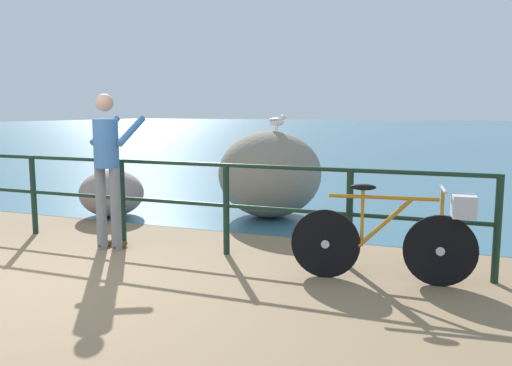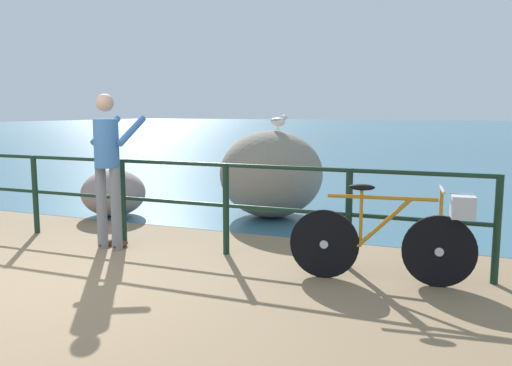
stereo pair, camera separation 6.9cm
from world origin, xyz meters
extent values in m
cube|color=#846B4C|center=(0.00, 20.00, -0.05)|extent=(120.00, 120.00, 0.10)
cube|color=#38667A|center=(0.00, 47.92, 0.00)|extent=(120.00, 90.00, 0.01)
cylinder|color=black|center=(-1.37, 1.94, 0.51)|extent=(0.07, 0.07, 1.02)
cylinder|color=black|center=(0.00, 1.94, 0.51)|extent=(0.07, 0.07, 1.02)
cylinder|color=black|center=(1.37, 1.94, 0.51)|extent=(0.07, 0.07, 1.02)
cylinder|color=black|center=(2.74, 1.94, 0.51)|extent=(0.07, 0.07, 1.02)
cylinder|color=black|center=(4.11, 1.94, 0.51)|extent=(0.07, 0.07, 1.02)
cylinder|color=black|center=(0.00, 1.94, 1.00)|extent=(8.22, 0.04, 0.04)
cylinder|color=black|center=(0.00, 1.94, 0.55)|extent=(8.22, 0.04, 0.04)
cylinder|color=black|center=(2.60, 1.52, 0.33)|extent=(0.66, 0.11, 0.66)
cylinder|color=#B7BCC6|center=(2.60, 1.52, 0.33)|extent=(0.09, 0.07, 0.08)
cylinder|color=black|center=(3.63, 1.65, 0.33)|extent=(0.66, 0.11, 0.66)
cylinder|color=#B7BCC6|center=(3.63, 1.65, 0.33)|extent=(0.09, 0.07, 0.08)
cylinder|color=#B27219|center=(3.12, 1.59, 0.80)|extent=(0.99, 0.16, 0.04)
cylinder|color=#B27219|center=(3.14, 1.59, 0.57)|extent=(0.50, 0.10, 0.50)
cylinder|color=#B27219|center=(2.94, 1.56, 0.59)|extent=(0.03, 0.03, 0.53)
ellipsoid|color=black|center=(2.94, 1.56, 0.89)|extent=(0.25, 0.13, 0.06)
cylinder|color=#B27219|center=(3.63, 1.65, 0.62)|extent=(0.03, 0.03, 0.57)
cylinder|color=#B7BCC6|center=(3.63, 1.65, 0.90)|extent=(0.09, 0.48, 0.03)
cube|color=#B7BCC6|center=(3.81, 1.67, 0.75)|extent=(0.23, 0.26, 0.20)
cylinder|color=slate|center=(-0.08, 1.64, 0.47)|extent=(0.12, 0.12, 0.95)
ellipsoid|color=#513319|center=(-0.08, 1.69, 0.04)|extent=(0.10, 0.26, 0.08)
cylinder|color=slate|center=(0.12, 1.64, 0.47)|extent=(0.12, 0.12, 0.95)
ellipsoid|color=#513319|center=(0.12, 1.70, 0.04)|extent=(0.10, 0.26, 0.08)
cylinder|color=#3F72B2|center=(0.02, 1.64, 1.23)|extent=(0.28, 0.28, 0.55)
sphere|color=tan|center=(0.02, 1.64, 1.68)|extent=(0.20, 0.20, 0.20)
cylinder|color=#3F72B2|center=(-0.16, 1.87, 1.36)|extent=(0.08, 0.52, 0.34)
cylinder|color=#3F72B2|center=(0.20, 1.88, 1.36)|extent=(0.08, 0.52, 0.34)
ellipsoid|color=gray|center=(1.10, 4.11, 0.65)|extent=(1.55, 1.54, 1.30)
ellipsoid|color=gray|center=(-1.15, 3.27, 0.35)|extent=(0.96, 0.96, 0.70)
cylinder|color=gold|center=(1.20, 4.17, 1.33)|extent=(0.01, 0.01, 0.06)
cylinder|color=gold|center=(1.18, 4.13, 1.33)|extent=(0.01, 0.01, 0.06)
ellipsoid|color=white|center=(1.19, 4.15, 1.43)|extent=(0.28, 0.19, 0.13)
ellipsoid|color=#9E9EA3|center=(1.17, 4.16, 1.46)|extent=(0.27, 0.19, 0.06)
sphere|color=white|center=(1.30, 4.11, 1.50)|extent=(0.08, 0.08, 0.08)
cone|color=gold|center=(1.35, 4.10, 1.49)|extent=(0.06, 0.04, 0.02)
camera|label=1|loc=(3.77, -3.30, 1.59)|focal=37.02mm
camera|label=2|loc=(3.83, -3.27, 1.59)|focal=37.02mm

